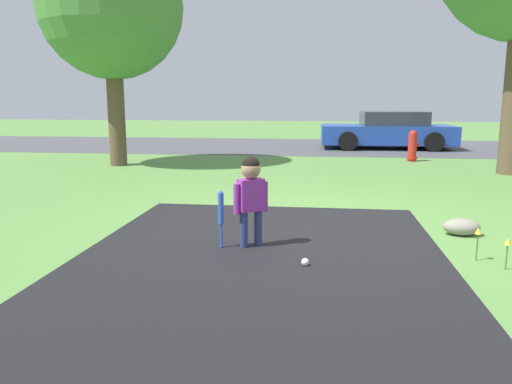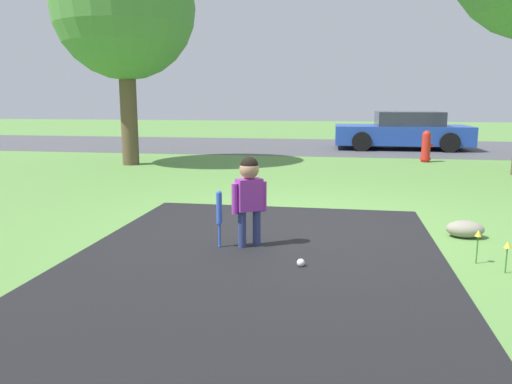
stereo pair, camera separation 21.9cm
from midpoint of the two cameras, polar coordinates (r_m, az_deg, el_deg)
ground_plane at (r=6.03m, az=7.47°, el=-3.87°), size 60.00×60.00×0.00m
driveway_strip at (r=3.71m, az=-1.27°, el=-13.05°), size 3.54×7.00×0.01m
street_strip at (r=16.33m, az=9.02°, el=5.16°), size 40.00×6.00×0.01m
child at (r=5.02m, az=0.47°, el=0.37°), size 0.33×0.26×0.93m
baseball_bat at (r=5.04m, az=-2.99°, el=-2.16°), size 0.06×0.06×0.59m
sports_ball at (r=4.58m, az=6.52°, el=-8.03°), size 0.07×0.07×0.07m
fire_hydrant at (r=12.80m, az=19.33°, el=4.91°), size 0.29×0.26×0.76m
parked_car at (r=16.02m, az=16.80°, el=6.67°), size 4.02×2.10×1.13m
tree_near_driveway at (r=12.04m, az=-14.31°, el=19.63°), size 3.13×3.13×5.06m
flower_bed at (r=5.03m, az=28.13°, el=-4.56°), size 0.50×0.29×0.42m
edging_rock at (r=5.97m, az=23.75°, el=-3.90°), size 0.40×0.28×0.19m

